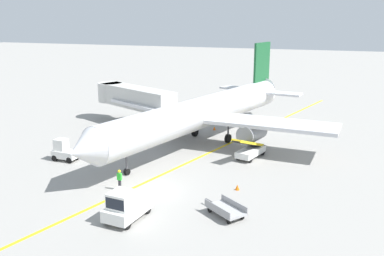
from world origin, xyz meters
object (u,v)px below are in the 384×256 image
baggage_tug_by_cargo_door (138,132)px  safety_cone_nose_right (112,141)px  airliner (204,112)px  ground_crew_marshaller (120,179)px  baggage_cart_loaded (226,209)px  safety_cone_wingtip_left (214,128)px  pushback_tug (126,206)px  baggage_tug_near_wing (64,151)px  belt_loader_forward_hold (250,150)px  safety_cone_nose_left (237,187)px  jet_bridge (130,97)px

baggage_tug_by_cargo_door → safety_cone_nose_right: (-2.40, -1.77, -0.71)m
airliner → ground_crew_marshaller: 15.14m
baggage_cart_loaded → safety_cone_nose_right: baggage_cart_loaded is taller
safety_cone_nose_right → safety_cone_wingtip_left: same height
pushback_tug → baggage_tug_near_wing: pushback_tug is taller
pushback_tug → baggage_tug_near_wing: size_ratio=1.55×
belt_loader_forward_hold → safety_cone_wingtip_left: belt_loader_forward_hold is taller
belt_loader_forward_hold → safety_cone_wingtip_left: size_ratio=11.72×
pushback_tug → safety_cone_wingtip_left: bearing=92.0°
baggage_tug_by_cargo_door → safety_cone_nose_left: 16.98m
ground_crew_marshaller → pushback_tug: bearing=-57.2°
ground_crew_marshaller → safety_cone_wingtip_left: (2.02, 20.14, -0.69)m
jet_bridge → belt_loader_forward_hold: 19.25m
airliner → pushback_tug: airliner is taller
baggage_cart_loaded → jet_bridge: bearing=130.3°
jet_bridge → baggage_tug_near_wing: size_ratio=5.19×
belt_loader_forward_hold → airliner: bearing=148.9°
belt_loader_forward_hold → ground_crew_marshaller: 13.90m
belt_loader_forward_hold → safety_cone_nose_right: (-15.37, 0.20, -0.56)m
baggage_tug_near_wing → baggage_cart_loaded: 18.72m
pushback_tug → baggage_tug_by_cargo_door: size_ratio=1.47×
safety_cone_wingtip_left → safety_cone_nose_left: bearing=-68.2°
baggage_tug_by_cargo_door → baggage_tug_near_wing: bearing=-113.8°
jet_bridge → baggage_cart_loaded: size_ratio=3.63×
safety_cone_nose_right → safety_cone_nose_left: bearing=-27.6°
jet_bridge → safety_cone_nose_right: (1.75, -8.18, -3.32)m
belt_loader_forward_hold → baggage_cart_loaded: (0.90, -12.88, -0.31)m
airliner → safety_cone_wingtip_left: 6.29m
baggage_tug_by_cargo_door → safety_cone_nose_right: size_ratio=5.86×
airliner → safety_cone_nose_left: bearing=-61.0°
belt_loader_forward_hold → safety_cone_wingtip_left: 10.88m
jet_bridge → baggage_tug_near_wing: jet_bridge is taller
ground_crew_marshaller → safety_cone_nose_right: size_ratio=3.86×
airliner → jet_bridge: size_ratio=2.73×
safety_cone_nose_left → airliner: bearing=119.0°
ground_crew_marshaller → airliner: bearing=80.8°
airliner → safety_cone_nose_right: size_ratio=78.79×
airliner → baggage_tug_near_wing: size_ratio=14.16×
airliner → baggage_tug_by_cargo_door: size_ratio=13.44×
baggage_cart_loaded → ground_crew_marshaller: bearing=169.7°
baggage_tug_near_wing → baggage_tug_by_cargo_door: bearing=66.2°
baggage_tug_by_cargo_door → safety_cone_nose_left: size_ratio=5.86×
jet_bridge → baggage_tug_by_cargo_door: (4.15, -6.41, -2.62)m
belt_loader_forward_hold → baggage_cart_loaded: 12.91m
jet_bridge → baggage_tug_by_cargo_door: size_ratio=4.92×
jet_bridge → belt_loader_forward_hold: bearing=-26.1°
safety_cone_nose_right → safety_cone_wingtip_left: bearing=43.6°
pushback_tug → safety_cone_nose_left: (5.98, 7.51, -0.77)m
belt_loader_forward_hold → safety_cone_nose_right: belt_loader_forward_hold is taller
jet_bridge → ground_crew_marshaller: bearing=-65.6°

